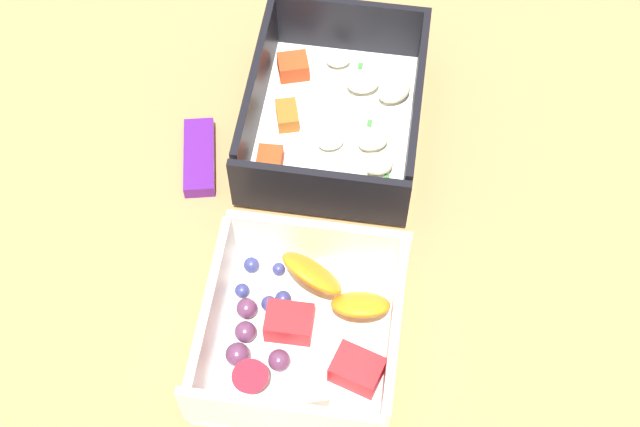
{
  "coord_description": "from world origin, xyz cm",
  "views": [
    {
      "loc": [
        -34.33,
        -5.81,
        59.0
      ],
      "look_at": [
        -0.92,
        0.5,
        4.0
      ],
      "focal_mm": 48.25,
      "sensor_mm": 36.0,
      "label": 1
    }
  ],
  "objects": [
    {
      "name": "table_surface",
      "position": [
        0.0,
        0.0,
        1.0
      ],
      "size": [
        80.0,
        80.0,
        2.0
      ],
      "primitive_type": "cube",
      "color": "#9E7547",
      "rests_on": "ground"
    },
    {
      "name": "pasta_container",
      "position": [
        8.7,
        1.07,
        3.95
      ],
      "size": [
        18.06,
        14.21,
        6.03
      ],
      "rotation": [
        0.0,
        0.0,
        0.04
      ],
      "color": "white",
      "rests_on": "table_surface"
    },
    {
      "name": "candy_bar",
      "position": [
        3.37,
        11.21,
        2.6
      ],
      "size": [
        7.38,
        4.11,
        1.2
      ],
      "primitive_type": "cube",
      "rotation": [
        0.0,
        0.0,
        0.26
      ],
      "color": "#51197A",
      "rests_on": "table_surface"
    },
    {
      "name": "fruit_bowl",
      "position": [
        -10.38,
        -0.19,
        4.01
      ],
      "size": [
        14.41,
        13.72,
        5.63
      ],
      "rotation": [
        0.0,
        0.0,
        0.04
      ],
      "color": "white",
      "rests_on": "table_surface"
    }
  ]
}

